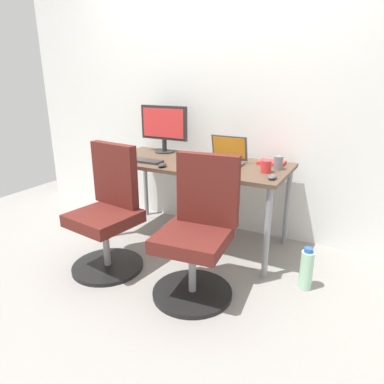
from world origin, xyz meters
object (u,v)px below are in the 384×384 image
office_chair_left (109,214)px  open_laptop (225,157)px  office_chair_right (198,234)px  water_bottle_on_floor (306,269)px  coffee_mug (266,166)px  desktop_monitor (164,126)px

office_chair_left → open_laptop: size_ratio=3.03×
office_chair_right → water_bottle_on_floor: 0.80m
office_chair_right → coffee_mug: bearing=68.0°
water_bottle_on_floor → coffee_mug: coffee_mug is taller
office_chair_left → coffee_mug: bearing=31.9°
desktop_monitor → coffee_mug: bearing=-14.3°
water_bottle_on_floor → desktop_monitor: 1.76m
desktop_monitor → open_laptop: size_ratio=1.55×
office_chair_right → coffee_mug: 0.76m
office_chair_right → coffee_mug: size_ratio=10.22×
desktop_monitor → office_chair_left: bearing=-86.4°
water_bottle_on_floor → office_chair_left: bearing=-165.3°
office_chair_left → desktop_monitor: (-0.06, 0.90, 0.55)m
water_bottle_on_floor → office_chair_right: bearing=-150.6°
office_chair_left → open_laptop: open_laptop is taller
office_chair_right → desktop_monitor: size_ratio=1.96×
office_chair_left → desktop_monitor: size_ratio=1.96×
water_bottle_on_floor → coffee_mug: size_ratio=3.37×
office_chair_right → water_bottle_on_floor: office_chair_right is taller
desktop_monitor → coffee_mug: desktop_monitor is taller
water_bottle_on_floor → desktop_monitor: size_ratio=0.65×
office_chair_right → open_laptop: open_laptop is taller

